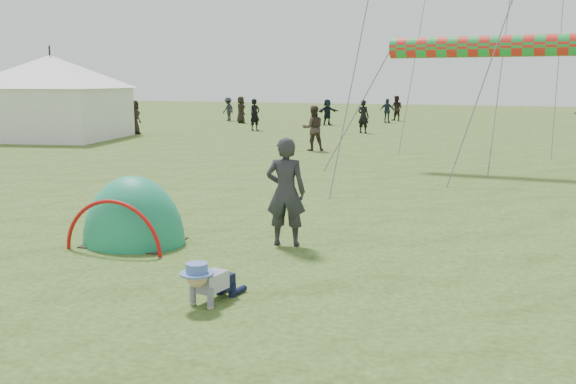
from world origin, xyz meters
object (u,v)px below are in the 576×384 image
at_px(standing_adult, 286,192).
at_px(popup_tent, 134,243).
at_px(crawling_toddler, 208,281).
at_px(event_marquee, 52,94).

bearing_deg(standing_adult, popup_tent, 6.40).
relative_size(crawling_toddler, standing_adult, 0.42).
distance_m(standing_adult, event_marquee, 23.05).
bearing_deg(standing_adult, crawling_toddler, 81.06).
height_order(crawling_toddler, popup_tent, popup_tent).
bearing_deg(crawling_toddler, standing_adult, 103.57).
bearing_deg(event_marquee, popup_tent, -58.12).
xyz_separation_m(popup_tent, standing_adult, (2.42, 0.89, 0.91)).
height_order(popup_tent, event_marquee, event_marquee).
bearing_deg(event_marquee, standing_adult, -52.34).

